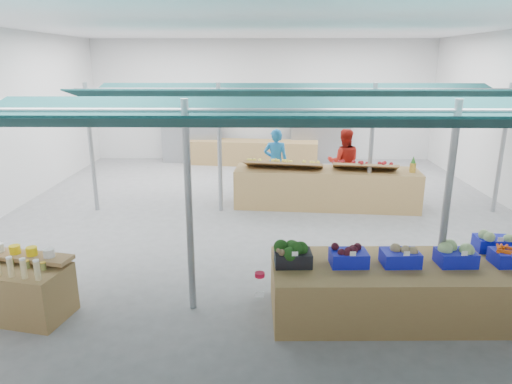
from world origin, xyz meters
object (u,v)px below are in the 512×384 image
at_px(veg_counter, 413,289).
at_px(vendor_left, 276,162).
at_px(bottle_shelf, 12,287).
at_px(vendor_right, 344,162).
at_px(fruit_counter, 326,188).

bearing_deg(veg_counter, vendor_left, 105.04).
distance_m(bottle_shelf, veg_counter, 5.63).
xyz_separation_m(bottle_shelf, vendor_right, (5.66, 6.12, 0.47)).
xyz_separation_m(bottle_shelf, fruit_counter, (5.06, 5.02, 0.07)).
bearing_deg(bottle_shelf, veg_counter, 12.55).
height_order(veg_counter, vendor_left, vendor_left).
xyz_separation_m(veg_counter, vendor_left, (-1.78, 6.06, 0.50)).
bearing_deg(fruit_counter, bottle_shelf, -130.29).
xyz_separation_m(veg_counter, fruit_counter, (-0.58, 4.96, 0.09)).
distance_m(veg_counter, vendor_right, 6.08).
bearing_deg(fruit_counter, veg_counter, -78.48).
xyz_separation_m(bottle_shelf, veg_counter, (5.63, 0.07, -0.02)).
height_order(fruit_counter, vendor_left, vendor_left).
distance_m(veg_counter, vendor_left, 6.33).
bearing_deg(vendor_right, veg_counter, 94.67).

